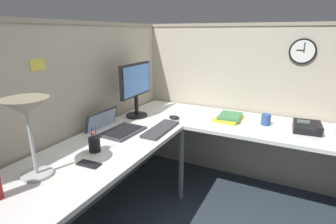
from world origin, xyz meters
The scene contains 16 objects.
ground_plane centered at (0.00, 0.00, 0.00)m, with size 6.80×6.80×0.00m, color #2D3842.
cubicle_wall_back centered at (-0.36, 0.87, 0.79)m, with size 2.57×0.12×1.58m.
cubicle_wall_right centered at (0.87, -0.27, 0.79)m, with size 0.12×2.37×1.58m.
desk centered at (-0.15, -0.05, 0.63)m, with size 2.35×2.15×0.73m.
monitor centered at (0.19, 0.64, 1.02)m, with size 0.46×0.20×0.50m.
laptop centered at (-0.21, 0.61, 0.75)m, with size 0.36×0.40×0.22m.
keyboard centered at (-0.04, 0.26, 0.74)m, with size 0.43×0.14×0.02m, color #38383D.
computer_mouse centered at (0.27, 0.29, 0.75)m, with size 0.06×0.10×0.03m, color black.
desk_lamp_dome centered at (-0.96, 0.55, 1.09)m, with size 0.24×0.24×0.44m.
pen_cup centered at (-0.58, 0.47, 0.78)m, with size 0.08×0.08×0.18m.
cell_phone centered at (-0.74, 0.38, 0.73)m, with size 0.07×0.14×0.01m, color black.
office_phone centered at (0.46, -0.81, 0.77)m, with size 0.21×0.22×0.11m.
book_stack centered at (0.49, -0.17, 0.75)m, with size 0.30×0.23×0.04m.
coffee_mug centered at (0.49, -0.48, 0.78)m, with size 0.08×0.08×0.10m, color #2D4C8C.
wall_clock centered at (0.82, -0.69, 1.34)m, with size 0.04×0.22×0.22m.
pinned_note_leftmost centered at (-0.66, 0.82, 1.30)m, with size 0.11×0.00×0.08m, color #EAD84C.
Camera 1 is at (-1.79, -0.69, 1.50)m, focal length 27.93 mm.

